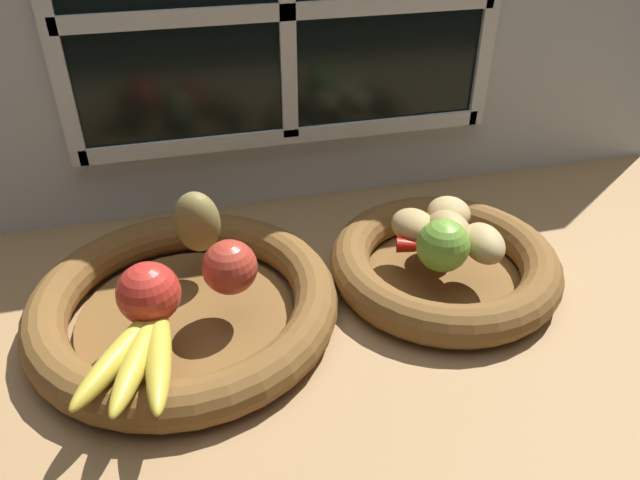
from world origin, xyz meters
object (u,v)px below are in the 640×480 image
object	(u,v)px
fruit_bowl_right	(444,264)
apple_red_right	(230,267)
lime_near	(443,245)
apple_red_front	(149,293)
fruit_bowl_left	(184,305)
potato_large	(449,231)
potato_small	(483,243)
potato_back	(449,214)
pear_brown	(197,222)
chili_pepper	(436,248)
banana_bunch_front	(140,354)
potato_oblong	(413,226)

from	to	relation	value
fruit_bowl_right	apple_red_right	world-z (taller)	apple_red_right
lime_near	apple_red_front	bearing A→B (deg)	-178.32
lime_near	fruit_bowl_left	bearing A→B (deg)	172.83
potato_large	lime_near	distance (cm)	5.00
potato_small	potato_back	xyz separation A→B (cm)	(-1.27, 8.03, -0.03)
pear_brown	potato_large	size ratio (longest dim) A/B	1.18
fruit_bowl_right	lime_near	size ratio (longest dim) A/B	4.64
chili_pepper	apple_red_front	bearing A→B (deg)	-155.25
fruit_bowl_right	apple_red_front	world-z (taller)	apple_red_front
banana_bunch_front	potato_oblong	size ratio (longest dim) A/B	2.63
potato_back	chili_pepper	xyz separation A→B (cm)	(-4.28, -6.01, -1.19)
fruit_bowl_right	banana_bunch_front	size ratio (longest dim) A/B	1.81
fruit_bowl_left	apple_red_front	world-z (taller)	apple_red_front
potato_back	chili_pepper	bearing A→B (deg)	-125.45
lime_near	banana_bunch_front	bearing A→B (deg)	-167.77
banana_bunch_front	chili_pepper	bearing A→B (deg)	15.93
pear_brown	banana_bunch_front	distance (cm)	21.49
potato_large	potato_back	size ratio (longest dim) A/B	1.16
fruit_bowl_right	potato_large	xyz separation A→B (cm)	(0.00, -0.00, 5.44)
fruit_bowl_left	potato_large	bearing A→B (deg)	-0.00
fruit_bowl_left	potato_back	size ratio (longest dim) A/B	6.15
banana_bunch_front	fruit_bowl_left	bearing A→B (deg)	68.40
potato_oblong	chili_pepper	world-z (taller)	potato_oblong
banana_bunch_front	lime_near	world-z (taller)	lime_near
pear_brown	lime_near	bearing A→B (deg)	-21.55
apple_red_front	chili_pepper	xyz separation A→B (cm)	(36.61, 3.79, -2.59)
pear_brown	lime_near	world-z (taller)	pear_brown
potato_back	potato_small	bearing A→B (deg)	-81.03
chili_pepper	fruit_bowl_right	bearing A→B (deg)	51.01
banana_bunch_front	lime_near	xyz separation A→B (cm)	(37.41, 8.11, 2.06)
apple_red_front	potato_large	xyz separation A→B (cm)	(38.78, 5.15, -1.08)
lime_near	chili_pepper	size ratio (longest dim) A/B	0.66
apple_red_right	potato_back	xyz separation A→B (cm)	(31.44, 6.75, -1.15)
apple_red_right	lime_near	size ratio (longest dim) A/B	0.99
apple_red_front	lime_near	distance (cm)	36.07
apple_red_front	banana_bunch_front	world-z (taller)	apple_red_front
apple_red_front	pear_brown	distance (cm)	14.31
apple_red_right	potato_back	distance (cm)	32.17
fruit_bowl_left	potato_small	size ratio (longest dim) A/B	5.22
potato_large	pear_brown	bearing A→B (deg)	166.79
apple_red_front	chili_pepper	bearing A→B (deg)	5.91
banana_bunch_front	potato_oblong	world-z (taller)	potato_oblong
potato_large	lime_near	xyz separation A→B (cm)	(-2.73, -4.10, 0.86)
potato_back	potato_oblong	world-z (taller)	potato_back
apple_red_front	banana_bunch_front	xyz separation A→B (cm)	(-1.36, -7.05, -2.28)
potato_large	potato_back	xyz separation A→B (cm)	(2.11, 4.65, -0.32)
potato_small	lime_near	size ratio (longest dim) A/B	1.10
fruit_bowl_left	chili_pepper	distance (cm)	33.41
fruit_bowl_right	potato_oblong	bearing A→B (deg)	142.13
fruit_bowl_right	chili_pepper	xyz separation A→B (cm)	(-2.17, -1.36, 3.93)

